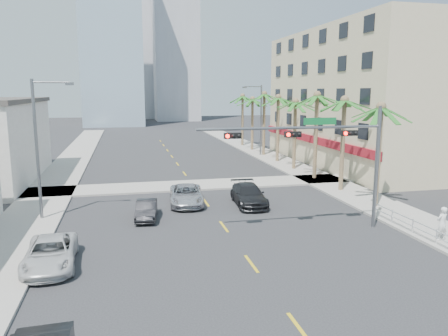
# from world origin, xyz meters

# --- Properties ---
(ground) EXTENTS (260.00, 260.00, 0.00)m
(ground) POSITION_xyz_m (0.00, 0.00, 0.00)
(ground) COLOR #262628
(ground) RESTS_ON ground
(sidewalk_right) EXTENTS (4.00, 120.00, 0.15)m
(sidewalk_right) POSITION_xyz_m (12.00, 20.00, 0.07)
(sidewalk_right) COLOR gray
(sidewalk_right) RESTS_ON ground
(sidewalk_left) EXTENTS (4.00, 120.00, 0.15)m
(sidewalk_left) POSITION_xyz_m (-12.00, 20.00, 0.07)
(sidewalk_left) COLOR gray
(sidewalk_left) RESTS_ON ground
(sidewalk_cross) EXTENTS (80.00, 4.00, 0.15)m
(sidewalk_cross) POSITION_xyz_m (0.00, 22.00, 0.07)
(sidewalk_cross) COLOR gray
(sidewalk_cross) RESTS_ON ground
(building_right) EXTENTS (15.25, 28.00, 15.00)m
(building_right) POSITION_xyz_m (21.99, 30.00, 7.50)
(building_right) COLOR #CCBB90
(building_right) RESTS_ON ground
(tower_far_left) EXTENTS (14.00, 14.00, 48.00)m
(tower_far_left) POSITION_xyz_m (-8.00, 95.00, 24.00)
(tower_far_left) COLOR #99B2C6
(tower_far_left) RESTS_ON ground
(tower_far_right) EXTENTS (12.00, 12.00, 60.00)m
(tower_far_right) POSITION_xyz_m (9.00, 110.00, 30.00)
(tower_far_right) COLOR #ADADB2
(tower_far_right) RESTS_ON ground
(tower_far_center) EXTENTS (16.00, 16.00, 42.00)m
(tower_far_center) POSITION_xyz_m (-3.00, 125.00, 21.00)
(tower_far_center) COLOR #ADADB2
(tower_far_center) RESTS_ON ground
(traffic_signal_mast) EXTENTS (11.12, 0.54, 7.20)m
(traffic_signal_mast) POSITION_xyz_m (5.78, 7.95, 5.06)
(traffic_signal_mast) COLOR slate
(traffic_signal_mast) RESTS_ON ground
(palm_tree_0) EXTENTS (4.80, 4.80, 7.80)m
(palm_tree_0) POSITION_xyz_m (11.60, 12.00, 7.08)
(palm_tree_0) COLOR brown
(palm_tree_0) RESTS_ON ground
(palm_tree_1) EXTENTS (4.80, 4.80, 8.16)m
(palm_tree_1) POSITION_xyz_m (11.60, 17.20, 7.43)
(palm_tree_1) COLOR brown
(palm_tree_1) RESTS_ON ground
(palm_tree_2) EXTENTS (4.80, 4.80, 8.52)m
(palm_tree_2) POSITION_xyz_m (11.60, 22.40, 7.78)
(palm_tree_2) COLOR brown
(palm_tree_2) RESTS_ON ground
(palm_tree_3) EXTENTS (4.80, 4.80, 7.80)m
(palm_tree_3) POSITION_xyz_m (11.60, 27.60, 7.08)
(palm_tree_3) COLOR brown
(palm_tree_3) RESTS_ON ground
(palm_tree_4) EXTENTS (4.80, 4.80, 8.16)m
(palm_tree_4) POSITION_xyz_m (11.60, 32.80, 7.43)
(palm_tree_4) COLOR brown
(palm_tree_4) RESTS_ON ground
(palm_tree_5) EXTENTS (4.80, 4.80, 8.52)m
(palm_tree_5) POSITION_xyz_m (11.60, 38.00, 7.78)
(palm_tree_5) COLOR brown
(palm_tree_5) RESTS_ON ground
(palm_tree_6) EXTENTS (4.80, 4.80, 7.80)m
(palm_tree_6) POSITION_xyz_m (11.60, 43.20, 7.08)
(palm_tree_6) COLOR brown
(palm_tree_6) RESTS_ON ground
(palm_tree_7) EXTENTS (4.80, 4.80, 8.16)m
(palm_tree_7) POSITION_xyz_m (11.60, 48.40, 7.43)
(palm_tree_7) COLOR brown
(palm_tree_7) RESTS_ON ground
(streetlight_left) EXTENTS (2.55, 0.25, 9.00)m
(streetlight_left) POSITION_xyz_m (-11.00, 14.00, 5.06)
(streetlight_left) COLOR slate
(streetlight_left) RESTS_ON ground
(streetlight_right) EXTENTS (2.55, 0.25, 9.00)m
(streetlight_right) POSITION_xyz_m (11.00, 38.00, 5.06)
(streetlight_right) COLOR slate
(streetlight_right) RESTS_ON ground
(guardrail) EXTENTS (0.08, 8.08, 1.00)m
(guardrail) POSITION_xyz_m (10.30, 6.00, 0.67)
(guardrail) COLOR silver
(guardrail) RESTS_ON ground
(car_parked_far) EXTENTS (2.47, 5.01, 1.37)m
(car_parked_far) POSITION_xyz_m (-9.40, 5.74, 0.68)
(car_parked_far) COLOR silver
(car_parked_far) RESTS_ON ground
(car_lane_left) EXTENTS (1.69, 3.81, 1.22)m
(car_lane_left) POSITION_xyz_m (-4.57, 12.79, 0.61)
(car_lane_left) COLOR black
(car_lane_left) RESTS_ON ground
(car_lane_center) EXTENTS (2.85, 5.33, 1.42)m
(car_lane_center) POSITION_xyz_m (-1.50, 15.87, 0.71)
(car_lane_center) COLOR silver
(car_lane_center) RESTS_ON ground
(car_lane_right) EXTENTS (2.40, 5.28, 1.50)m
(car_lane_right) POSITION_xyz_m (2.94, 14.76, 0.75)
(car_lane_right) COLOR black
(car_lane_right) RESTS_ON ground
(pedestrian) EXTENTS (0.76, 0.57, 1.88)m
(pedestrian) POSITION_xyz_m (11.06, 4.59, 1.09)
(pedestrian) COLOR silver
(pedestrian) RESTS_ON sidewalk_right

